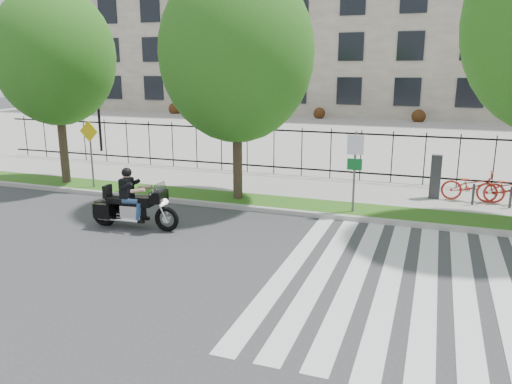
% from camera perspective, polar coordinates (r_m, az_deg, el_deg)
% --- Properties ---
extents(ground, '(120.00, 120.00, 0.00)m').
position_cam_1_polar(ground, '(12.51, -5.81, -7.16)').
color(ground, '#363638').
rests_on(ground, ground).
extents(curb, '(60.00, 0.20, 0.15)m').
position_cam_1_polar(curb, '(16.08, 0.50, -1.98)').
color(curb, '#A6A49D').
rests_on(curb, ground).
extents(grass_verge, '(60.00, 1.50, 0.15)m').
position_cam_1_polar(grass_verge, '(16.85, 1.47, -1.23)').
color(grass_verge, '#245615').
rests_on(grass_verge, ground).
extents(sidewalk, '(60.00, 3.50, 0.15)m').
position_cam_1_polar(sidewalk, '(19.17, 3.84, 0.62)').
color(sidewalk, '#A09E96').
rests_on(sidewalk, ground).
extents(plaza, '(80.00, 34.00, 0.10)m').
position_cam_1_polar(plaza, '(36.12, 11.68, 6.63)').
color(plaza, '#A09E96').
rests_on(plaza, ground).
extents(crosswalk_stripes, '(5.70, 8.00, 0.01)m').
position_cam_1_polar(crosswalk_stripes, '(11.40, 16.97, -9.85)').
color(crosswalk_stripes, silver).
rests_on(crosswalk_stripes, ground).
extents(iron_fence, '(30.00, 0.06, 2.00)m').
position_cam_1_polar(iron_fence, '(20.61, 5.25, 4.58)').
color(iron_fence, black).
rests_on(iron_fence, sidewalk).
extents(office_building, '(60.00, 21.90, 20.15)m').
position_cam_1_polar(office_building, '(55.90, 15.43, 19.13)').
color(office_building, gray).
rests_on(office_building, ground).
extents(lamp_post_left, '(1.06, 0.70, 4.25)m').
position_cam_1_polar(lamp_post_left, '(28.29, -17.69, 10.73)').
color(lamp_post_left, black).
rests_on(lamp_post_left, ground).
extents(street_tree_0, '(4.42, 4.42, 7.31)m').
position_cam_1_polar(street_tree_0, '(20.51, -21.99, 14.15)').
color(street_tree_0, '#31251B').
rests_on(street_tree_0, grass_verge).
extents(street_tree_1, '(5.01, 5.01, 7.70)m').
position_cam_1_polar(street_tree_1, '(16.66, -2.24, 15.58)').
color(street_tree_1, '#31251B').
rests_on(street_tree_1, grass_verge).
extents(sign_pole_regulatory, '(0.50, 0.09, 2.50)m').
position_cam_1_polar(sign_pole_regulatory, '(15.47, 11.23, 3.46)').
color(sign_pole_regulatory, '#59595B').
rests_on(sign_pole_regulatory, grass_verge).
extents(sign_pole_warning, '(0.78, 0.09, 2.49)m').
position_cam_1_polar(sign_pole_warning, '(19.43, -18.41, 5.12)').
color(sign_pole_warning, '#59595B').
rests_on(sign_pole_warning, grass_verge).
extents(motorcycle_rider, '(2.77, 0.84, 2.13)m').
position_cam_1_polar(motorcycle_rider, '(14.68, -13.84, -1.38)').
color(motorcycle_rider, black).
rests_on(motorcycle_rider, ground).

